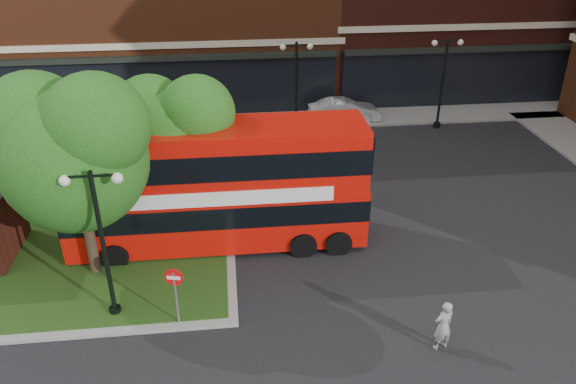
{
  "coord_description": "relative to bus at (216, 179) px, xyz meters",
  "views": [
    {
      "loc": [
        -1.7,
        -14.02,
        11.64
      ],
      "look_at": [
        0.36,
        3.99,
        2.0
      ],
      "focal_mm": 35.0,
      "sensor_mm": 36.0,
      "label": 1
    }
  ],
  "objects": [
    {
      "name": "ground",
      "position": [
        2.22,
        -4.0,
        -2.69
      ],
      "size": [
        120.0,
        120.0,
        0.0
      ],
      "primitive_type": "plane",
      "color": "black",
      "rests_on": "ground"
    },
    {
      "name": "pavement_far",
      "position": [
        2.22,
        12.5,
        -2.63
      ],
      "size": [
        44.0,
        3.0,
        0.12
      ],
      "primitive_type": "cube",
      "color": "slate",
      "rests_on": "ground"
    },
    {
      "name": "traffic_island",
      "position": [
        -5.78,
        -1.0,
        -2.62
      ],
      "size": [
        12.6,
        7.6,
        0.15
      ],
      "color": "gray",
      "rests_on": "ground"
    },
    {
      "name": "tree_island_west",
      "position": [
        -4.38,
        -1.42,
        2.11
      ],
      "size": [
        5.4,
        4.71,
        7.21
      ],
      "color": "#2D2116",
      "rests_on": "ground"
    },
    {
      "name": "tree_island_east",
      "position": [
        -1.36,
        1.06,
        1.56
      ],
      "size": [
        4.46,
        3.9,
        6.29
      ],
      "color": "#2D2116",
      "rests_on": "ground"
    },
    {
      "name": "lamp_island",
      "position": [
        -3.28,
        -3.8,
        0.14
      ],
      "size": [
        1.72,
        0.36,
        5.0
      ],
      "color": "black",
      "rests_on": "ground"
    },
    {
      "name": "lamp_far_left",
      "position": [
        4.22,
        10.5,
        0.14
      ],
      "size": [
        1.72,
        0.36,
        5.0
      ],
      "color": "black",
      "rests_on": "ground"
    },
    {
      "name": "lamp_far_right",
      "position": [
        12.22,
        10.5,
        0.14
      ],
      "size": [
        1.72,
        0.36,
        5.0
      ],
      "color": "black",
      "rests_on": "ground"
    },
    {
      "name": "bus",
      "position": [
        0.0,
        0.0,
        0.0
      ],
      "size": [
        10.74,
        2.54,
        4.09
      ],
      "rotation": [
        0.0,
        0.0,
        -0.01
      ],
      "color": "#C00F07",
      "rests_on": "ground"
    },
    {
      "name": "woman",
      "position": [
        6.3,
        -6.33,
        -1.87
      ],
      "size": [
        0.68,
        0.54,
        1.64
      ],
      "primitive_type": "imported",
      "rotation": [
        0.0,
        0.0,
        3.41
      ],
      "color": "gray",
      "rests_on": "ground"
    },
    {
      "name": "car_silver",
      "position": [
        2.03,
        10.5,
        -2.07
      ],
      "size": [
        3.6,
        1.46,
        1.23
      ],
      "primitive_type": "imported",
      "rotation": [
        0.0,
        0.0,
        1.57
      ],
      "color": "silver",
      "rests_on": "ground"
    },
    {
      "name": "car_white",
      "position": [
        7.19,
        12.0,
        -2.02
      ],
      "size": [
        4.05,
        1.48,
        1.33
      ],
      "primitive_type": "imported",
      "rotation": [
        0.0,
        0.0,
        1.59
      ],
      "color": "silver",
      "rests_on": "ground"
    },
    {
      "name": "no_entry_sign",
      "position": [
        -1.28,
        -4.5,
        -1.2
      ],
      "size": [
        0.57,
        0.18,
        2.08
      ],
      "rotation": [
        0.0,
        0.0,
        -0.23
      ],
      "color": "slate",
      "rests_on": "ground"
    }
  ]
}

